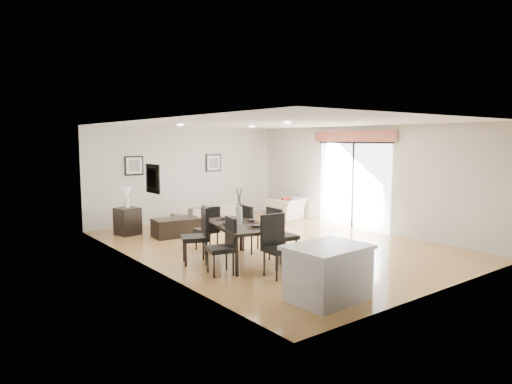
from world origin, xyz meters
TOP-DOWN VIEW (x-y plane):
  - ground at (0.00, 0.00)m, footprint 8.00×8.00m
  - wall_back at (0.00, 4.00)m, footprint 6.00×0.04m
  - wall_front at (0.00, -4.00)m, footprint 6.00×0.04m
  - wall_left at (-3.00, 0.00)m, footprint 0.04×8.00m
  - wall_right at (3.00, 0.00)m, footprint 0.04×8.00m
  - ceiling at (0.00, 0.00)m, footprint 6.00×8.00m
  - sofa at (0.07, 2.92)m, footprint 1.99×0.88m
  - armchair at (2.34, 2.26)m, footprint 1.15×1.06m
  - courtyard_plant_a at (5.40, -0.33)m, footprint 0.81×0.76m
  - courtyard_plant_b at (5.89, 0.99)m, footprint 0.44×0.44m
  - dining_table at (-1.47, -0.74)m, footprint 1.27×1.94m
  - dining_chair_wnear at (-2.11, -1.21)m, footprint 0.54×0.54m
  - dining_chair_wfar at (-2.10, -0.33)m, footprint 0.63×0.63m
  - dining_chair_enear at (-0.85, -1.18)m, footprint 0.51×0.51m
  - dining_chair_efar at (-0.84, -0.28)m, footprint 0.50×0.50m
  - dining_chair_head at (-1.47, -1.84)m, footprint 0.51×0.51m
  - dining_chair_foot at (-1.48, 0.37)m, footprint 0.45×0.45m
  - vase at (-1.47, -0.74)m, footprint 0.88×1.35m
  - coffee_table at (-1.32, 2.14)m, footprint 1.16×0.77m
  - side_table at (-2.20, 3.03)m, footprint 0.60×0.60m
  - table_lamp at (-2.20, 3.03)m, footprint 0.27×0.27m
  - cushion at (2.25, 2.17)m, footprint 0.32×0.11m
  - kitchen_island at (-1.66, -3.23)m, footprint 1.21×0.95m
  - bar_stool at (-0.85, -3.23)m, footprint 0.32×0.32m
  - framed_print_back_left at (-1.60, 3.97)m, footprint 0.52×0.04m
  - framed_print_back_right at (0.90, 3.97)m, footprint 0.52×0.04m
  - framed_print_left_wall at (-2.97, -0.20)m, footprint 0.04×0.52m
  - sliding_door at (2.96, 0.30)m, footprint 0.12×2.70m
  - courtyard at (6.16, 0.87)m, footprint 6.00×6.00m

SIDE VIEW (x-z plane):
  - ground at x=0.00m, z-range 0.00..0.00m
  - coffee_table at x=-1.32m, z-range 0.00..0.44m
  - sofa at x=0.07m, z-range 0.00..0.57m
  - armchair at x=2.34m, z-range 0.00..0.63m
  - side_table at x=-2.20m, z-range 0.00..0.67m
  - courtyard_plant_b at x=5.89m, z-range 0.00..0.70m
  - courtyard_plant_a at x=5.40m, z-range 0.00..0.72m
  - kitchen_island at x=-1.66m, z-range 0.01..0.82m
  - cushion at x=2.25m, z-range 0.36..0.67m
  - dining_chair_foot at x=-1.48m, z-range 0.06..1.01m
  - dining_chair_efar at x=-0.84m, z-range 0.06..1.05m
  - dining_chair_wnear at x=-2.11m, z-range 0.06..1.05m
  - dining_chair_enear at x=-0.85m, z-range 0.06..1.12m
  - dining_chair_head at x=-1.47m, z-range 0.06..1.13m
  - dining_chair_wfar at x=-2.10m, z-range 0.06..1.14m
  - bar_stool at x=-0.85m, z-range 0.25..0.96m
  - dining_table at x=-1.47m, z-range 0.30..1.04m
  - courtyard at x=6.16m, z-range -0.08..1.92m
  - table_lamp at x=-2.20m, z-range 0.75..1.27m
  - vase at x=-1.47m, z-range 0.68..1.37m
  - wall_back at x=0.00m, z-range 0.00..2.70m
  - wall_front at x=0.00m, z-range 0.00..2.70m
  - wall_left at x=-3.00m, z-range 0.00..2.70m
  - wall_right at x=3.00m, z-range 0.00..2.70m
  - framed_print_back_left at x=-1.60m, z-range 1.39..1.91m
  - framed_print_back_right at x=0.90m, z-range 1.39..1.91m
  - framed_print_left_wall at x=-2.97m, z-range 1.39..1.91m
  - sliding_door at x=2.96m, z-range 0.38..2.95m
  - ceiling at x=0.00m, z-range 2.69..2.71m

